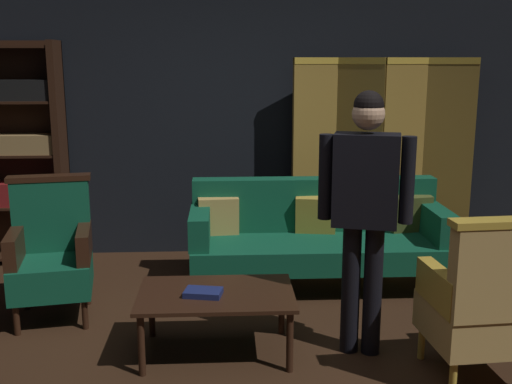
% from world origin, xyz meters
% --- Properties ---
extents(ground_plane, '(10.00, 10.00, 0.00)m').
position_xyz_m(ground_plane, '(0.00, 0.00, 0.00)').
color(ground_plane, '#331E11').
extents(back_wall, '(7.20, 0.10, 2.80)m').
position_xyz_m(back_wall, '(0.00, 2.45, 1.40)').
color(back_wall, black).
rests_on(back_wall, ground_plane).
extents(folding_screen, '(1.71, 0.27, 1.90)m').
position_xyz_m(folding_screen, '(1.26, 2.18, 0.99)').
color(folding_screen, olive).
rests_on(folding_screen, ground_plane).
extents(bookshelf, '(0.90, 0.32, 2.05)m').
position_xyz_m(bookshelf, '(-2.15, 2.19, 1.06)').
color(bookshelf, black).
rests_on(bookshelf, ground_plane).
extents(velvet_couch, '(2.12, 0.78, 0.88)m').
position_xyz_m(velvet_couch, '(0.55, 1.45, 0.45)').
color(velvet_couch, black).
rests_on(velvet_couch, ground_plane).
extents(coffee_table, '(1.00, 0.64, 0.42)m').
position_xyz_m(coffee_table, '(-0.29, 0.22, 0.37)').
color(coffee_table, black).
rests_on(coffee_table, ground_plane).
extents(armchair_gilt_accent, '(0.62, 0.62, 1.04)m').
position_xyz_m(armchair_gilt_accent, '(1.28, -0.20, 0.49)').
color(armchair_gilt_accent, gold).
rests_on(armchair_gilt_accent, ground_plane).
extents(armchair_wing_left, '(0.67, 0.66, 1.04)m').
position_xyz_m(armchair_wing_left, '(-1.50, 0.89, 0.49)').
color(armchair_wing_left, black).
rests_on(armchair_wing_left, ground_plane).
extents(standing_figure, '(0.57, 0.31, 1.70)m').
position_xyz_m(standing_figure, '(0.65, 0.19, 1.03)').
color(standing_figure, black).
rests_on(standing_figure, ground_plane).
extents(book_navy_cloth, '(0.26, 0.19, 0.04)m').
position_xyz_m(book_navy_cloth, '(-0.37, 0.17, 0.44)').
color(book_navy_cloth, navy).
rests_on(book_navy_cloth, coffee_table).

